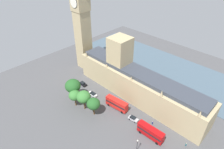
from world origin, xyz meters
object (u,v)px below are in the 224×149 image
(car_white_under_trees, at_px, (93,94))
(street_lamp_slot_11, at_px, (137,143))
(double_decker_bus_by_river_gate, at_px, (151,132))
(pedestrian_leading, at_px, (186,145))
(pedestrian_midblock, at_px, (152,123))
(parliament_building, at_px, (135,81))
(car_black_trailing, at_px, (83,84))
(car_silver_far_end, at_px, (133,119))
(clock_tower, at_px, (81,16))
(double_decker_bus_corner, at_px, (117,104))
(plane_tree_opposite_hall, at_px, (73,86))
(plane_tree_kerbside, at_px, (93,104))
(plane_tree_near_tower, at_px, (75,95))
(plane_tree_slot_10, at_px, (84,97))

(car_white_under_trees, xyz_separation_m, street_lamp_slot_11, (8.69, 33.49, 3.14))
(double_decker_bus_by_river_gate, distance_m, pedestrian_leading, 13.05)
(car_white_under_trees, distance_m, pedestrian_midblock, 30.97)
(pedestrian_leading, xyz_separation_m, pedestrian_midblock, (-0.06, -14.45, -0.00))
(parliament_building, bearing_deg, car_black_trailing, -62.27)
(car_black_trailing, xyz_separation_m, car_silver_far_end, (0.48, 33.47, -0.00))
(car_white_under_trees, bearing_deg, car_silver_far_end, -88.38)
(pedestrian_midblock, relative_size, street_lamp_slot_11, 0.28)
(clock_tower, xyz_separation_m, pedestrian_midblock, (9.99, 54.45, -28.64))
(clock_tower, height_order, car_silver_far_end, clock_tower)
(clock_tower, height_order, double_decker_bus_corner, clock_tower)
(pedestrian_leading, height_order, plane_tree_opposite_hall, plane_tree_opposite_hall)
(clock_tower, distance_m, pedestrian_midblock, 62.33)
(car_silver_far_end, distance_m, pedestrian_midblock, 7.81)
(car_white_under_trees, bearing_deg, plane_tree_kerbside, -129.94)
(clock_tower, height_order, car_white_under_trees, clock_tower)
(parliament_building, bearing_deg, car_silver_far_end, 37.48)
(plane_tree_near_tower, relative_size, plane_tree_slot_10, 0.87)
(plane_tree_opposite_hall, relative_size, street_lamp_slot_11, 1.90)
(car_silver_far_end, bearing_deg, parliament_building, -148.63)
(parliament_building, distance_m, pedestrian_midblock, 20.39)
(double_decker_bus_corner, bearing_deg, plane_tree_kerbside, -30.71)
(double_decker_bus_corner, distance_m, plane_tree_slot_10, 14.64)
(double_decker_bus_by_river_gate, bearing_deg, plane_tree_kerbside, -75.40)
(clock_tower, height_order, plane_tree_slot_10, clock_tower)
(car_silver_far_end, height_order, pedestrian_leading, car_silver_far_end)
(pedestrian_leading, xyz_separation_m, plane_tree_opposite_hall, (12.71, -49.04, 7.10))
(car_silver_far_end, height_order, plane_tree_opposite_hall, plane_tree_opposite_hall)
(car_silver_far_end, relative_size, plane_tree_slot_10, 0.47)
(car_silver_far_end, bearing_deg, clock_tower, -112.19)
(parliament_building, xyz_separation_m, plane_tree_kerbside, (21.91, -4.12, -1.97))
(double_decker_bus_by_river_gate, distance_m, plane_tree_kerbside, 24.96)
(double_decker_bus_by_river_gate, xyz_separation_m, pedestrian_midblock, (-5.75, -2.86, -1.91))
(pedestrian_leading, distance_m, plane_tree_near_tower, 47.89)
(car_white_under_trees, xyz_separation_m, double_decker_bus_by_river_gate, (0.56, 33.39, 1.74))
(parliament_building, distance_m, pedestrian_leading, 33.30)
(car_white_under_trees, height_order, pedestrian_midblock, car_white_under_trees)
(plane_tree_near_tower, height_order, plane_tree_slot_10, plane_tree_slot_10)
(parliament_building, distance_m, car_black_trailing, 27.56)
(pedestrian_midblock, bearing_deg, double_decker_bus_corner, 29.61)
(clock_tower, xyz_separation_m, plane_tree_opposite_hall, (22.76, 19.85, -21.53))
(plane_tree_opposite_hall, distance_m, plane_tree_slot_10, 8.28)
(car_white_under_trees, bearing_deg, plane_tree_opposite_hall, 149.82)
(clock_tower, distance_m, car_white_under_trees, 40.17)
(double_decker_bus_by_river_gate, bearing_deg, parliament_building, -129.09)
(plane_tree_opposite_hall, height_order, plane_tree_slot_10, plane_tree_opposite_hall)
(clock_tower, bearing_deg, street_lamp_slot_11, 67.42)
(double_decker_bus_by_river_gate, relative_size, pedestrian_midblock, 6.58)
(double_decker_bus_by_river_gate, relative_size, street_lamp_slot_11, 1.85)
(double_decker_bus_by_river_gate, height_order, plane_tree_opposite_hall, plane_tree_opposite_hall)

